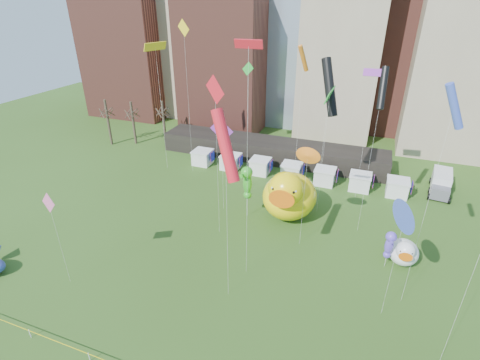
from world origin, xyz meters
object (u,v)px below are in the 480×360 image
at_px(small_duck, 404,252).
at_px(seahorse_green, 247,180).
at_px(big_duck, 289,194).
at_px(box_truck, 441,182).
at_px(seahorse_purple, 390,243).

xyz_separation_m(small_duck, seahorse_green, (-18.12, 2.67, 3.71)).
relative_size(big_duck, box_truck, 1.34).
xyz_separation_m(small_duck, box_truck, (5.31, 18.64, -0.02)).
bearing_deg(small_duck, seahorse_purple, -142.60).
bearing_deg(big_duck, seahorse_purple, -27.21).
height_order(small_duck, box_truck, small_duck).
bearing_deg(box_truck, small_duck, -99.03).
relative_size(seahorse_green, seahorse_purple, 1.61).
distance_m(big_duck, seahorse_green, 5.48).
height_order(small_duck, seahorse_purple, seahorse_purple).
bearing_deg(box_truck, big_duck, -135.84).
bearing_deg(small_duck, seahorse_green, 171.83).
bearing_deg(seahorse_purple, seahorse_green, 165.53).
xyz_separation_m(big_duck, box_truck, (18.62, 14.19, -1.79)).
relative_size(big_duck, seahorse_green, 1.31).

